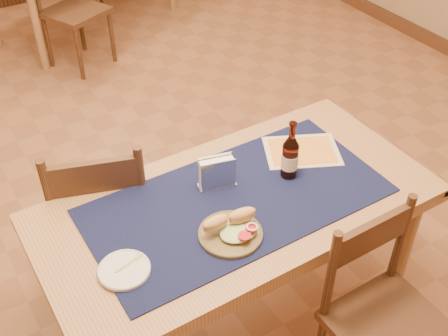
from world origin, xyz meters
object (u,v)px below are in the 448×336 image
main_table (237,216)px  chair_main_near (385,318)px  sandwich_plate (232,230)px  chair_main_far (102,212)px  beer_bottle (290,157)px  napkin_holder (217,173)px

main_table → chair_main_near: (0.29, -0.60, -0.20)m
chair_main_near → sandwich_plate: chair_main_near is taller
chair_main_far → chair_main_near: size_ratio=1.04×
main_table → chair_main_far: bearing=129.4°
beer_bottle → sandwich_plate: bearing=-156.6°
main_table → napkin_holder: (-0.02, 0.12, 0.15)m
main_table → napkin_holder: size_ratio=9.67×
chair_main_near → beer_bottle: size_ratio=3.38×
chair_main_far → beer_bottle: bearing=-35.5°
main_table → chair_main_near: 0.70m
chair_main_near → beer_bottle: 0.73m
chair_main_near → beer_bottle: beer_bottle is taller
chair_main_far → chair_main_near: chair_main_far is taller
main_table → napkin_holder: 0.19m
chair_main_near → main_table: bearing=116.1°
main_table → napkin_holder: bearing=100.7°
chair_main_far → napkin_holder: chair_main_far is taller
chair_main_near → sandwich_plate: (-0.41, 0.45, 0.31)m
main_table → beer_bottle: 0.33m
chair_main_far → napkin_holder: (0.39, -0.38, 0.33)m
main_table → chair_main_far: chair_main_far is taller
chair_main_far → main_table: bearing=-50.6°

